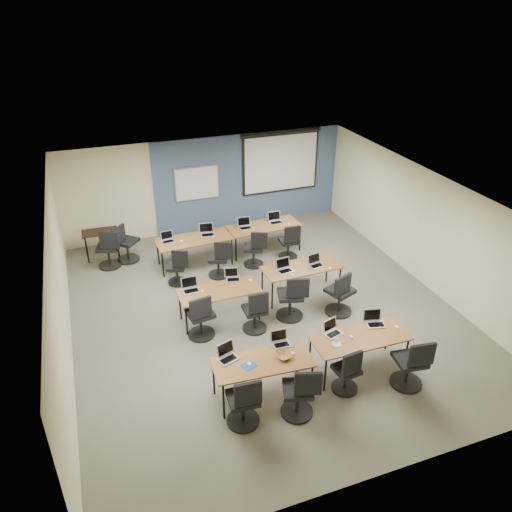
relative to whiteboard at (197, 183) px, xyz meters
name	(u,v)px	position (x,y,z in m)	size (l,w,h in m)	color
floor	(263,311)	(0.30, -4.43, -1.45)	(8.00, 9.00, 0.02)	#6B6354
ceiling	(264,196)	(0.30, -4.43, 1.25)	(8.00, 9.00, 0.02)	white
wall_back	(207,185)	(0.30, 0.07, -0.10)	(8.00, 0.04, 2.70)	beige
wall_front	(384,410)	(0.30, -8.93, -0.10)	(8.00, 0.04, 2.70)	beige
wall_left	(59,293)	(-3.70, -4.43, -0.10)	(0.04, 9.00, 2.70)	beige
wall_right	(425,228)	(4.30, -4.43, -0.10)	(0.04, 9.00, 2.70)	beige
blue_accent_panel	(249,180)	(1.55, 0.04, -0.10)	(5.50, 0.04, 2.70)	#3D5977
whiteboard	(197,183)	(0.00, 0.00, 0.00)	(1.28, 0.03, 0.98)	#A4A8AB
projector_screen	(281,159)	(2.50, -0.02, 0.44)	(2.40, 0.10, 1.82)	black
training_table_front_left	(263,364)	(-0.61, -6.80, -0.77)	(1.70, 0.71, 0.73)	#9F7A44
training_table_front_right	(360,339)	(1.27, -6.77, -0.77)	(1.78, 0.74, 0.73)	#A57544
training_table_mid_left	(219,292)	(-0.67, -4.40, -0.77)	(1.69, 0.71, 0.73)	#A1773B
training_table_mid_right	(301,269)	(1.34, -4.10, -0.77)	(1.77, 0.74, 0.73)	brown
training_table_back_left	(194,240)	(-0.60, -1.90, -0.76)	(1.87, 0.78, 0.73)	#A85C2B
training_table_back_right	(264,227)	(1.33, -1.77, -0.76)	(1.91, 0.80, 0.73)	#9E7043
laptop_0	(227,355)	(-1.14, -6.50, -0.66)	(0.33, 0.28, 0.25)	#AAAAAE
mouse_0	(249,364)	(-0.85, -6.78, -0.71)	(0.07, 0.10, 0.04)	white
task_chair_0	(244,405)	(-1.13, -7.33, -1.03)	(0.54, 0.54, 1.02)	black
laptop_1	(280,341)	(-0.15, -6.45, -0.66)	(0.30, 0.26, 0.23)	#B7B7B8
mouse_1	(293,353)	(-0.05, -6.77, -0.71)	(0.06, 0.09, 0.03)	white
task_chair_1	(300,396)	(-0.21, -7.45, -1.03)	(0.56, 0.54, 1.02)	black
laptop_2	(332,330)	(0.85, -6.49, -0.66)	(0.31, 0.27, 0.24)	#A1A2A8
mouse_2	(351,337)	(1.12, -6.73, -0.71)	(0.06, 0.10, 0.04)	white
task_chair_2	(347,374)	(0.79, -7.23, -1.06)	(0.46, 0.46, 0.95)	black
laptop_3	(374,321)	(1.72, -6.50, -0.66)	(0.34, 0.29, 0.26)	#A6A6A8
mouse_3	(397,327)	(2.06, -6.75, -0.71)	(0.06, 0.09, 0.03)	white
task_chair_3	(411,367)	(1.90, -7.49, -1.02)	(0.57, 0.57, 1.05)	black
laptop_4	(190,287)	(-1.23, -4.19, -0.66)	(0.34, 0.29, 0.26)	silver
mouse_4	(202,291)	(-1.02, -4.34, -0.71)	(0.06, 0.10, 0.04)	white
task_chair_4	(201,319)	(-1.20, -4.86, -1.02)	(0.55, 0.55, 1.03)	black
laptop_5	(232,277)	(-0.28, -4.07, -0.66)	(0.30, 0.25, 0.23)	#A6A6AD
mouse_5	(250,280)	(0.06, -4.26, -0.71)	(0.06, 0.09, 0.03)	white
task_chair_5	(256,314)	(-0.10, -5.04, -1.04)	(0.51, 0.51, 0.99)	black
laptop_6	(284,268)	(0.92, -4.11, -0.66)	(0.35, 0.29, 0.26)	silver
mouse_6	(292,275)	(1.00, -4.36, -0.71)	(0.06, 0.09, 0.03)	white
task_chair_6	(292,300)	(0.77, -4.87, -1.01)	(0.59, 0.58, 1.05)	black
laptop_7	(315,263)	(1.67, -4.13, -0.66)	(0.32, 0.27, 0.24)	silver
mouse_7	(330,268)	(1.91, -4.38, -0.71)	(0.06, 0.10, 0.04)	white
task_chair_7	(340,297)	(1.80, -5.09, -1.01)	(0.61, 0.58, 1.05)	black
laptop_8	(168,239)	(-1.23, -1.79, -0.66)	(0.31, 0.26, 0.24)	#B6B7C4
mouse_8	(181,241)	(-0.92, -1.93, -0.71)	(0.06, 0.10, 0.04)	white
task_chair_8	(178,269)	(-1.20, -2.68, -1.06)	(0.49, 0.46, 0.95)	black
laptop_9	(207,232)	(-0.22, -1.77, -0.65)	(0.36, 0.31, 0.27)	#BABABA
mouse_9	(214,236)	(-0.10, -1.96, -0.71)	(0.06, 0.09, 0.03)	white
task_chair_9	(220,262)	(-0.17, -2.69, -1.04)	(0.54, 0.51, 0.99)	black
laptop_10	(245,225)	(0.81, -1.71, -0.66)	(0.34, 0.29, 0.26)	silver
mouse_10	(254,228)	(1.00, -1.86, -0.71)	(0.06, 0.10, 0.03)	white
task_chair_10	(255,251)	(0.81, -2.49, -1.04)	(0.54, 0.51, 0.99)	black
laptop_11	(275,220)	(1.69, -1.67, -0.65)	(0.36, 0.30, 0.27)	#B0B0BA
mouse_11	(288,224)	(1.96, -1.92, -0.71)	(0.06, 0.10, 0.03)	white
task_chair_11	(289,244)	(1.78, -2.41, -1.05)	(0.50, 0.50, 0.98)	black
blue_mousepad	(249,365)	(-0.86, -6.81, -0.72)	(0.23, 0.19, 0.01)	#1A46A3
snack_bowl	(284,356)	(-0.23, -6.82, -0.68)	(0.32, 0.32, 0.08)	brown
snack_plate	(336,344)	(0.77, -6.81, -0.71)	(0.17, 0.17, 0.01)	white
coffee_cup	(336,340)	(0.80, -6.75, -0.67)	(0.07, 0.07, 0.07)	white
utility_table	(100,235)	(-2.77, -0.69, -0.80)	(0.89, 0.49, 0.75)	black
spare_chair_a	(125,246)	(-2.21, -1.12, -1.01)	(0.69, 0.58, 1.05)	black
spare_chair_b	(109,252)	(-2.65, -1.30, -1.02)	(0.58, 0.57, 1.04)	black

